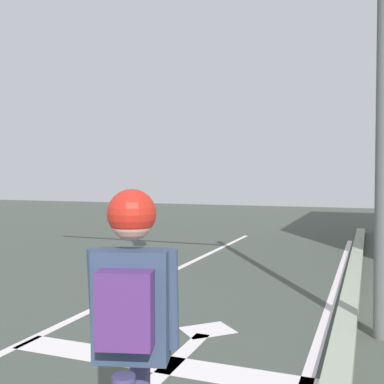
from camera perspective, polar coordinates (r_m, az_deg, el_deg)
name	(u,v)px	position (r m, az deg, el deg)	size (l,w,h in m)	color
stop_bar	(156,363)	(4.67, -4.54, -20.32)	(3.08, 0.40, 0.01)	silver
lane_arrow_stem	(179,357)	(4.79, -1.61, -19.73)	(0.16, 1.40, 0.01)	silver
lane_arrow_head	(208,330)	(5.53, 1.94, -16.69)	(0.56, 0.44, 0.01)	silver
skater	(131,312)	(2.35, -7.52, -14.48)	(0.44, 0.61, 1.63)	#3F3B69
traffic_signal_mast	(278,19)	(5.78, 10.56, 20.31)	(5.08, 0.34, 5.30)	#565A59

